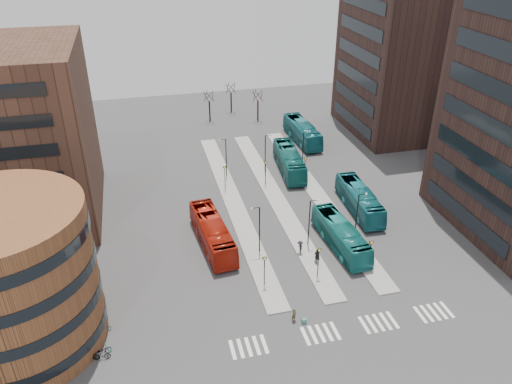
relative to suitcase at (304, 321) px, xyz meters
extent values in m
plane|color=#323235|center=(2.07, -5.69, -0.26)|extent=(160.00, 160.00, 0.00)
cube|color=gray|center=(-1.93, 24.31, -0.19)|extent=(2.50, 45.00, 0.15)
cube|color=gray|center=(4.07, 24.31, -0.19)|extent=(2.50, 45.00, 0.15)
cube|color=gray|center=(10.07, 24.31, -0.19)|extent=(2.50, 45.00, 0.15)
cube|color=navy|center=(0.00, 0.00, 0.00)|extent=(0.45, 0.38, 0.53)
imported|color=#AC1C0D|center=(-6.36, 15.24, 1.44)|extent=(4.00, 12.43, 3.40)
imported|color=#166F6D|center=(8.30, 11.20, 1.32)|extent=(3.39, 11.53, 3.17)
imported|color=#125D5C|center=(8.42, 31.98, 1.45)|extent=(4.05, 12.56, 3.44)
imported|color=#166670|center=(13.95, 18.44, 1.37)|extent=(3.31, 11.84, 3.27)
imported|color=#16656E|center=(14.13, 42.73, 1.46)|extent=(3.35, 12.51, 3.46)
imported|color=#49482C|center=(-0.87, 0.53, 0.52)|extent=(0.69, 0.63, 1.57)
imported|color=black|center=(-4.68, 12.05, 0.58)|extent=(1.02, 0.93, 1.70)
imported|color=black|center=(4.45, 8.66, 0.67)|extent=(0.67, 1.17, 1.87)
imported|color=black|center=(3.19, 10.93, 0.61)|extent=(0.84, 1.23, 1.75)
imported|color=gray|center=(-18.93, 0.54, 0.20)|extent=(1.89, 1.26, 0.94)
imported|color=gray|center=(-18.93, 0.07, 0.21)|extent=(1.59, 0.53, 0.94)
imported|color=gray|center=(-18.93, 3.65, 0.15)|extent=(1.60, 0.65, 0.83)
cube|color=silver|center=(-7.43, -1.69, -0.26)|extent=(0.35, 2.40, 0.01)
cube|color=silver|center=(-6.68, -1.69, -0.26)|extent=(0.35, 2.40, 0.01)
cube|color=silver|center=(-5.93, -1.69, -0.26)|extent=(0.35, 2.40, 0.01)
cube|color=silver|center=(-5.18, -1.69, -0.26)|extent=(0.35, 2.40, 0.01)
cube|color=silver|center=(-4.43, -1.69, -0.26)|extent=(0.35, 2.40, 0.01)
cube|color=silver|center=(-0.43, -1.69, -0.26)|extent=(0.35, 2.40, 0.01)
cube|color=silver|center=(0.32, -1.69, -0.26)|extent=(0.35, 2.40, 0.01)
cube|color=silver|center=(1.07, -1.69, -0.26)|extent=(0.35, 2.40, 0.01)
cube|color=silver|center=(1.82, -1.69, -0.26)|extent=(0.35, 2.40, 0.01)
cube|color=silver|center=(2.57, -1.69, -0.26)|extent=(0.35, 2.40, 0.01)
cube|color=silver|center=(5.57, -1.69, -0.26)|extent=(0.35, 2.40, 0.01)
cube|color=silver|center=(6.32, -1.69, -0.26)|extent=(0.35, 2.40, 0.01)
cube|color=silver|center=(7.07, -1.69, -0.26)|extent=(0.35, 2.40, 0.01)
cube|color=silver|center=(7.82, -1.69, -0.26)|extent=(0.35, 2.40, 0.01)
cube|color=silver|center=(8.57, -1.69, -0.26)|extent=(0.35, 2.40, 0.01)
cube|color=silver|center=(11.57, -1.69, -0.26)|extent=(0.35, 2.40, 0.01)
cube|color=silver|center=(12.32, -1.69, -0.26)|extent=(0.35, 2.40, 0.01)
cube|color=silver|center=(13.07, -1.69, -0.26)|extent=(0.35, 2.40, 0.01)
cube|color=silver|center=(13.82, -1.69, -0.26)|extent=(0.35, 2.40, 0.01)
cube|color=silver|center=(14.57, -1.69, -0.26)|extent=(0.35, 2.40, 0.01)
cylinder|color=brown|center=(-25.93, 4.31, 6.74)|extent=(15.00, 15.00, 14.00)
cylinder|color=black|center=(-25.93, 4.31, 1.74)|extent=(15.16, 15.16, 1.10)
cylinder|color=black|center=(-25.93, 4.31, 5.04)|extent=(15.16, 15.16, 1.10)
cylinder|color=black|center=(-25.93, 4.31, 8.34)|extent=(15.16, 15.16, 1.10)
cube|color=black|center=(24.01, 10.31, 2.24)|extent=(0.12, 16.00, 2.00)
cube|color=black|center=(24.01, 10.31, 6.24)|extent=(0.12, 16.00, 2.00)
cube|color=black|center=(24.01, 10.31, 10.24)|extent=(0.12, 16.00, 2.00)
cube|color=black|center=(24.01, 10.31, 14.24)|extent=(0.12, 16.00, 2.00)
cube|color=black|center=(24.01, 10.31, 18.24)|extent=(0.12, 16.00, 2.00)
cube|color=black|center=(24.01, 10.31, 22.24)|extent=(0.12, 16.00, 2.00)
cube|color=#311F1B|center=(34.07, 44.31, 14.74)|extent=(20.00, 20.00, 30.00)
cube|color=black|center=(24.01, 44.31, 2.24)|extent=(0.12, 16.00, 2.00)
cube|color=black|center=(24.01, 44.31, 6.24)|extent=(0.12, 16.00, 2.00)
cube|color=black|center=(24.01, 44.31, 10.24)|extent=(0.12, 16.00, 2.00)
cube|color=black|center=(24.01, 44.31, 14.24)|extent=(0.12, 16.00, 2.00)
cube|color=black|center=(24.01, 44.31, 18.24)|extent=(0.12, 16.00, 2.00)
cube|color=black|center=(24.01, 44.31, 22.24)|extent=(0.12, 16.00, 2.00)
cylinder|color=black|center=(-2.33, 6.31, 1.64)|extent=(0.10, 0.10, 3.50)
cube|color=black|center=(-2.33, 6.31, 3.39)|extent=(0.45, 0.10, 0.30)
cube|color=yellow|center=(-2.33, 6.25, 3.39)|extent=(0.20, 0.02, 0.20)
cylinder|color=black|center=(-2.33, 28.31, 1.64)|extent=(0.10, 0.10, 3.50)
cube|color=black|center=(-2.33, 28.31, 3.39)|extent=(0.45, 0.10, 0.30)
cube|color=yellow|center=(-2.33, 28.25, 3.39)|extent=(0.20, 0.02, 0.20)
cylinder|color=black|center=(3.67, 6.31, 1.64)|extent=(0.10, 0.10, 3.50)
cube|color=black|center=(3.67, 6.31, 3.39)|extent=(0.45, 0.10, 0.30)
cube|color=yellow|center=(3.67, 6.25, 3.39)|extent=(0.20, 0.02, 0.20)
cylinder|color=black|center=(3.67, 28.31, 1.64)|extent=(0.10, 0.10, 3.50)
cube|color=black|center=(3.67, 28.31, 3.39)|extent=(0.45, 0.10, 0.30)
cube|color=yellow|center=(3.67, 28.25, 3.39)|extent=(0.20, 0.02, 0.20)
cylinder|color=black|center=(9.67, 6.31, 1.64)|extent=(0.10, 0.10, 3.50)
cube|color=black|center=(9.67, 6.31, 3.39)|extent=(0.45, 0.10, 0.30)
cube|color=yellow|center=(9.67, 6.25, 3.39)|extent=(0.20, 0.02, 0.20)
cylinder|color=black|center=(9.67, 28.31, 1.64)|extent=(0.10, 0.10, 3.50)
cube|color=black|center=(9.67, 28.31, 3.39)|extent=(0.45, 0.10, 0.30)
cube|color=yellow|center=(9.67, 28.25, 3.39)|extent=(0.20, 0.02, 0.20)
cylinder|color=black|center=(-1.33, 12.31, 2.89)|extent=(0.14, 0.14, 6.00)
cylinder|color=black|center=(-1.78, 12.31, 5.89)|extent=(0.90, 0.08, 0.08)
sphere|color=silver|center=(-2.23, 12.31, 5.89)|extent=(0.24, 0.24, 0.24)
cylinder|color=black|center=(-1.33, 32.31, 2.89)|extent=(0.14, 0.14, 6.00)
cylinder|color=black|center=(-1.78, 32.31, 5.89)|extent=(0.90, 0.08, 0.08)
sphere|color=silver|center=(-2.23, 32.31, 5.89)|extent=(0.24, 0.24, 0.24)
cylinder|color=black|center=(4.67, 12.31, 2.89)|extent=(0.14, 0.14, 6.00)
cylinder|color=black|center=(5.12, 12.31, 5.89)|extent=(0.90, 0.08, 0.08)
sphere|color=silver|center=(5.57, 12.31, 5.89)|extent=(0.24, 0.24, 0.24)
cylinder|color=black|center=(4.67, 32.31, 2.89)|extent=(0.14, 0.14, 6.00)
cylinder|color=black|center=(5.12, 32.31, 5.89)|extent=(0.90, 0.08, 0.08)
sphere|color=silver|center=(5.57, 32.31, 5.89)|extent=(0.24, 0.24, 0.24)
cylinder|color=black|center=(10.67, 12.31, 2.89)|extent=(0.14, 0.14, 6.00)
cylinder|color=black|center=(11.12, 12.31, 5.89)|extent=(0.90, 0.08, 0.08)
sphere|color=silver|center=(11.57, 12.31, 5.89)|extent=(0.24, 0.24, 0.24)
cylinder|color=black|center=(10.67, 32.31, 2.89)|extent=(0.14, 0.14, 6.00)
cylinder|color=black|center=(11.12, 32.31, 5.89)|extent=(0.90, 0.08, 0.08)
sphere|color=silver|center=(11.57, 32.31, 5.89)|extent=(0.24, 0.24, 0.24)
cylinder|color=black|center=(0.07, 56.31, 1.74)|extent=(0.30, 0.30, 4.00)
cylinder|color=black|center=(0.77, 56.31, 4.64)|extent=(0.10, 1.56, 1.95)
cylinder|color=black|center=(0.29, 56.98, 4.64)|extent=(1.48, 0.59, 1.97)
cylinder|color=black|center=(-0.49, 56.72, 4.64)|extent=(0.90, 1.31, 1.99)
cylinder|color=black|center=(-0.49, 55.90, 4.64)|extent=(0.89, 1.31, 1.99)
cylinder|color=black|center=(0.29, 55.64, 4.64)|extent=(1.48, 0.58, 1.97)
cylinder|color=black|center=(5.07, 60.31, 1.74)|extent=(0.30, 0.30, 4.00)
cylinder|color=black|center=(5.77, 60.31, 4.64)|extent=(0.10, 1.56, 1.95)
cylinder|color=black|center=(5.29, 60.98, 4.64)|extent=(1.48, 0.59, 1.97)
cylinder|color=black|center=(4.51, 60.72, 4.64)|extent=(0.90, 1.31, 1.99)
cylinder|color=black|center=(4.51, 59.90, 4.64)|extent=(0.89, 1.31, 1.99)
cylinder|color=black|center=(5.29, 59.64, 4.64)|extent=(1.48, 0.58, 1.97)
cylinder|color=black|center=(9.07, 54.31, 1.74)|extent=(0.30, 0.30, 4.00)
cylinder|color=black|center=(9.77, 54.31, 4.64)|extent=(0.10, 1.56, 1.95)
cylinder|color=black|center=(9.29, 54.98, 4.64)|extent=(1.48, 0.59, 1.97)
cylinder|color=black|center=(8.51, 54.72, 4.64)|extent=(0.90, 1.31, 1.99)
cylinder|color=black|center=(8.51, 53.90, 4.64)|extent=(0.89, 1.31, 1.99)
cylinder|color=black|center=(9.29, 53.64, 4.64)|extent=(1.48, 0.58, 1.97)
camera|label=1|loc=(-13.26, -33.99, 34.33)|focal=35.00mm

